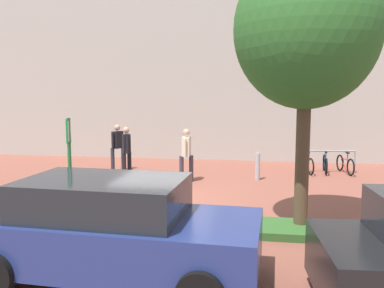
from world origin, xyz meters
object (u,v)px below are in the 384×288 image
bike_rack_cluster (325,163)px  person_shirt_blue (186,152)px  bike_at_sign (75,205)px  tree_sidewalk (306,30)px  car_navy_sedan (114,230)px  person_suited_dark (127,148)px  bollard_steel (258,167)px  parking_sign_post (69,154)px  person_suited_navy (118,145)px

bike_rack_cluster → person_shirt_blue: 5.25m
bike_rack_cluster → bike_at_sign: bearing=-133.6°
tree_sidewalk → bike_at_sign: tree_sidewalk is taller
bike_at_sign → car_navy_sedan: car_navy_sedan is taller
person_suited_dark → car_navy_sedan: bearing=-73.0°
tree_sidewalk → person_shirt_blue: 6.19m
tree_sidewalk → bollard_steel: (-0.90, 4.99, -3.60)m
parking_sign_post → bike_rack_cluster: 9.48m
bike_at_sign → person_suited_dark: size_ratio=0.98×
parking_sign_post → bike_rack_cluster: (6.45, 6.85, -1.16)m
bike_at_sign → bike_rack_cluster: bike_at_sign is taller
person_shirt_blue → person_suited_navy: same height
tree_sidewalk → parking_sign_post: size_ratio=2.45×
bike_rack_cluster → person_suited_navy: person_suited_navy is taller
bollard_steel → car_navy_sedan: car_navy_sedan is taller
tree_sidewalk → car_navy_sedan: tree_sidewalk is taller
person_shirt_blue → tree_sidewalk: bearing=-53.9°
person_shirt_blue → bollard_steel: bearing=16.1°
bike_rack_cluster → person_shirt_blue: bearing=-153.6°
tree_sidewalk → bike_rack_cluster: 7.77m
parking_sign_post → bike_rack_cluster: bearing=46.7°
bike_at_sign → person_shirt_blue: bearing=68.5°
bike_rack_cluster → bollard_steel: (-2.41, -1.67, 0.10)m
parking_sign_post → bike_rack_cluster: parking_sign_post is taller
bike_rack_cluster → bollard_steel: bollard_steel is taller
person_suited_navy → car_navy_sedan: (2.97, -8.50, -0.23)m
bike_rack_cluster → person_suited_dark: person_suited_dark is taller
bollard_steel → person_suited_dark: (-4.43, -0.17, 0.53)m
tree_sidewalk → person_shirt_blue: bearing=126.1°
person_suited_navy → bollard_steel: bearing=-9.1°
person_shirt_blue → bike_rack_cluster: bearing=26.4°
tree_sidewalk → parking_sign_post: bearing=-177.7°
bike_at_sign → parking_sign_post: bearing=-107.6°
bike_at_sign → bollard_steel: bollard_steel is taller
parking_sign_post → person_suited_dark: parking_sign_post is taller
tree_sidewalk → person_shirt_blue: tree_sidewalk is taller
parking_sign_post → car_navy_sedan: parking_sign_post is taller
person_suited_dark → person_suited_navy: bearing=124.2°
bike_at_sign → person_suited_navy: bearing=100.6°
parking_sign_post → person_suited_navy: parking_sign_post is taller
parking_sign_post → person_suited_navy: 6.11m
parking_sign_post → bike_at_sign: bearing=72.4°
bollard_steel → person_suited_dark: size_ratio=0.52×
bike_rack_cluster → person_shirt_blue: person_shirt_blue is taller
bike_at_sign → person_suited_dark: person_suited_dark is taller
person_shirt_blue → person_suited_dark: same height
parking_sign_post → bollard_steel: size_ratio=2.56×
bike_at_sign → person_suited_dark: 4.95m
parking_sign_post → tree_sidewalk: bearing=2.3°
parking_sign_post → car_navy_sedan: 3.24m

